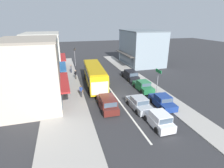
% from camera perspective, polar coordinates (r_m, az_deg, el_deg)
% --- Properties ---
extents(ground_plane, '(140.00, 140.00, 0.00)m').
position_cam_1_polar(ground_plane, '(23.88, 1.47, -4.47)').
color(ground_plane, '#2D2D30').
extents(lane_centre_line, '(0.20, 28.00, 0.01)m').
position_cam_1_polar(lane_centre_line, '(27.42, -1.03, -1.12)').
color(lane_centre_line, silver).
rests_on(lane_centre_line, ground).
extents(sidewalk_left, '(5.20, 44.00, 0.14)m').
position_cam_1_polar(sidewalk_left, '(28.46, -15.45, -0.92)').
color(sidewalk_left, '#A39E96').
rests_on(sidewalk_left, ground).
extents(kerb_right, '(2.80, 44.00, 0.12)m').
position_cam_1_polar(kerb_right, '(31.21, 9.06, 1.40)').
color(kerb_right, '#A39E96').
rests_on(kerb_right, ground).
extents(shopfront_corner_near, '(7.25, 8.39, 8.05)m').
position_cam_1_polar(shopfront_corner_near, '(22.59, -24.61, 3.08)').
color(shopfront_corner_near, beige).
rests_on(shopfront_corner_near, ground).
extents(shopfront_mid_block, '(7.15, 7.09, 7.11)m').
position_cam_1_polar(shopfront_mid_block, '(30.48, -22.57, 6.48)').
color(shopfront_mid_block, '#84939E').
rests_on(shopfront_mid_block, ground).
extents(shopfront_far_end, '(7.62, 9.00, 7.64)m').
position_cam_1_polar(shopfront_far_end, '(38.49, -21.49, 9.59)').
color(shopfront_far_end, silver).
rests_on(shopfront_far_end, ground).
extents(building_right_far, '(8.66, 10.68, 7.83)m').
position_cam_1_polar(building_right_far, '(42.33, 9.62, 11.64)').
color(building_right_far, '#84939E').
rests_on(building_right_far, ground).
extents(city_bus, '(3.18, 10.98, 3.23)m').
position_cam_1_polar(city_bus, '(27.83, -5.74, 3.19)').
color(city_bus, yellow).
rests_on(city_bus, ground).
extents(wagon_behind_bus_mid, '(1.99, 4.53, 1.58)m').
position_cam_1_polar(wagon_behind_bus_mid, '(20.69, -1.52, -6.25)').
color(wagon_behind_bus_mid, '#561E19').
rests_on(wagon_behind_bus_mid, ground).
extents(sedan_queue_gap_filler, '(2.02, 4.26, 1.47)m').
position_cam_1_polar(sedan_queue_gap_filler, '(21.01, 8.81, -6.33)').
color(sedan_queue_gap_filler, '#9EA3A8').
rests_on(sedan_queue_gap_filler, ground).
extents(hatchback_adjacent_lane_trail, '(1.85, 3.72, 1.54)m').
position_cam_1_polar(hatchback_adjacent_lane_trail, '(18.16, 15.05, -11.16)').
color(hatchback_adjacent_lane_trail, silver).
rests_on(hatchback_adjacent_lane_trail, ground).
extents(parked_sedan_kerb_front, '(2.00, 4.25, 1.47)m').
position_cam_1_polar(parked_sedan_kerb_front, '(22.19, 16.11, -5.43)').
color(parked_sedan_kerb_front, navy).
rests_on(parked_sedan_kerb_front, ground).
extents(parked_sedan_kerb_second, '(1.92, 4.21, 1.47)m').
position_cam_1_polar(parked_sedan_kerb_second, '(26.55, 10.15, -0.66)').
color(parked_sedan_kerb_second, '#1E6638').
rests_on(parked_sedan_kerb_second, ground).
extents(parked_wagon_kerb_third, '(2.00, 4.53, 1.58)m').
position_cam_1_polar(parked_wagon_kerb_third, '(31.28, 5.99, 2.91)').
color(parked_wagon_kerb_third, black).
rests_on(parked_wagon_kerb_third, ground).
extents(traffic_light_downstreet, '(0.33, 0.24, 4.20)m').
position_cam_1_polar(traffic_light_downstreet, '(40.65, -12.10, 9.63)').
color(traffic_light_downstreet, gray).
rests_on(traffic_light_downstreet, ground).
extents(directional_road_sign, '(0.10, 1.40, 3.60)m').
position_cam_1_polar(directional_road_sign, '(25.24, 14.83, 2.72)').
color(directional_road_sign, gray).
rests_on(directional_road_sign, ground).
extents(pedestrian_with_handbag_near, '(0.50, 0.61, 1.63)m').
position_cam_1_polar(pedestrian_with_handbag_near, '(23.74, -10.06, -2.14)').
color(pedestrian_with_handbag_near, '#333338').
rests_on(pedestrian_with_handbag_near, sidewalk_left).
extents(pedestrian_browsing_midblock, '(0.45, 0.63, 1.63)m').
position_cam_1_polar(pedestrian_browsing_midblock, '(31.29, -11.81, 3.21)').
color(pedestrian_browsing_midblock, '#4C4742').
rests_on(pedestrian_browsing_midblock, sidewalk_left).
extents(pedestrian_far_walker, '(0.40, 0.46, 1.63)m').
position_cam_1_polar(pedestrian_far_walker, '(35.42, -13.26, 5.06)').
color(pedestrian_far_walker, '#232838').
rests_on(pedestrian_far_walker, sidewalk_left).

